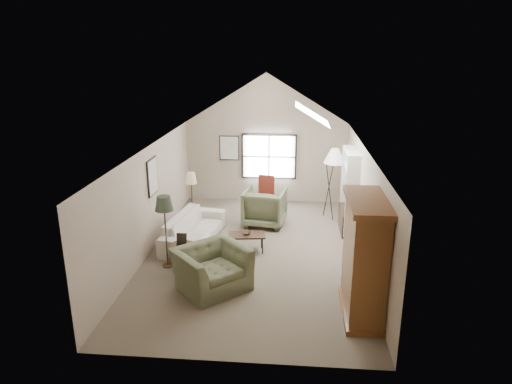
# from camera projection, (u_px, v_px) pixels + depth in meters

# --- Properties ---
(room_shell) EXTENTS (5.01, 8.01, 4.00)m
(room_shell) POSITION_uv_depth(u_px,v_px,m) (254.00, 118.00, 9.94)
(room_shell) COLOR #6C624D
(room_shell) RESTS_ON ground
(window) EXTENTS (1.72, 0.08, 1.42)m
(window) POSITION_uv_depth(u_px,v_px,m) (269.00, 157.00, 14.22)
(window) COLOR black
(window) RESTS_ON room_shell
(skylight) EXTENTS (0.80, 1.20, 0.52)m
(skylight) POSITION_uv_depth(u_px,v_px,m) (313.00, 113.00, 10.68)
(skylight) COLOR white
(skylight) RESTS_ON room_shell
(wall_art) EXTENTS (1.97, 3.71, 0.88)m
(wall_art) POSITION_uv_depth(u_px,v_px,m) (192.00, 162.00, 12.38)
(wall_art) COLOR black
(wall_art) RESTS_ON room_shell
(armoire) EXTENTS (0.60, 1.50, 2.20)m
(armoire) POSITION_uv_depth(u_px,v_px,m) (364.00, 258.00, 8.11)
(armoire) COLOR brown
(armoire) RESTS_ON ground
(tv_alcove) EXTENTS (0.32, 1.30, 2.10)m
(tv_alcove) POSITION_uv_depth(u_px,v_px,m) (349.00, 190.00, 11.88)
(tv_alcove) COLOR white
(tv_alcove) RESTS_ON ground
(media_console) EXTENTS (0.34, 1.18, 0.60)m
(media_console) POSITION_uv_depth(u_px,v_px,m) (347.00, 220.00, 12.14)
(media_console) COLOR #382316
(media_console) RESTS_ON ground
(tv_panel) EXTENTS (0.05, 0.90, 0.55)m
(tv_panel) POSITION_uv_depth(u_px,v_px,m) (348.00, 198.00, 11.95)
(tv_panel) COLOR black
(tv_panel) RESTS_ON media_console
(sofa) EXTENTS (1.29, 2.52, 0.70)m
(sofa) POSITION_uv_depth(u_px,v_px,m) (194.00, 228.00, 11.44)
(sofa) COLOR beige
(sofa) RESTS_ON ground
(armchair_near) EXTENTS (1.77, 1.76, 0.87)m
(armchair_near) POSITION_uv_depth(u_px,v_px,m) (212.00, 269.00, 9.16)
(armchair_near) COLOR #5C6245
(armchair_near) RESTS_ON ground
(armchair_far) EXTENTS (1.23, 1.26, 1.01)m
(armchair_far) POSITION_uv_depth(u_px,v_px,m) (265.00, 207.00, 12.53)
(armchair_far) COLOR #69704E
(armchair_far) RESTS_ON ground
(coffee_table) EXTENTS (0.92, 0.60, 0.44)m
(coffee_table) POSITION_uv_depth(u_px,v_px,m) (247.00, 243.00, 10.92)
(coffee_table) COLOR #361F16
(coffee_table) RESTS_ON ground
(bowl) EXTENTS (0.23, 0.23, 0.05)m
(bowl) POSITION_uv_depth(u_px,v_px,m) (247.00, 233.00, 10.85)
(bowl) COLOR #392317
(bowl) RESTS_ON coffee_table
(side_table) EXTENTS (0.69, 0.69, 0.60)m
(side_table) POSITION_uv_depth(u_px,v_px,m) (183.00, 258.00, 9.93)
(side_table) COLOR #372516
(side_table) RESTS_ON ground
(side_chair) EXTENTS (0.56, 0.56, 1.21)m
(side_chair) POSITION_uv_depth(u_px,v_px,m) (264.00, 197.00, 13.03)
(side_chair) COLOR maroon
(side_chair) RESTS_ON ground
(tripod_lamp) EXTENTS (0.69, 0.69, 2.07)m
(tripod_lamp) POSITION_uv_depth(u_px,v_px,m) (333.00, 183.00, 12.88)
(tripod_lamp) COLOR silver
(tripod_lamp) RESTS_ON ground
(dark_lamp) EXTENTS (0.46, 0.46, 1.68)m
(dark_lamp) POSITION_uv_depth(u_px,v_px,m) (166.00, 231.00, 9.99)
(dark_lamp) COLOR #252B1E
(dark_lamp) RESTS_ON ground
(tan_lamp) EXTENTS (0.34, 0.34, 1.51)m
(tan_lamp) POSITION_uv_depth(u_px,v_px,m) (192.00, 198.00, 12.48)
(tan_lamp) COLOR tan
(tan_lamp) RESTS_ON ground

